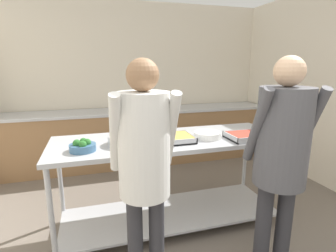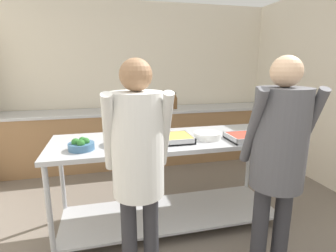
{
  "view_description": "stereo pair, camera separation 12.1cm",
  "coord_description": "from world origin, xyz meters",
  "views": [
    {
      "loc": [
        -0.75,
        -0.77,
        1.63
      ],
      "look_at": [
        -0.02,
        1.68,
        1.03
      ],
      "focal_mm": 28.0,
      "sensor_mm": 36.0,
      "label": 1
    },
    {
      "loc": [
        -0.63,
        -0.8,
        1.63
      ],
      "look_at": [
        -0.02,
        1.68,
        1.03
      ],
      "focal_mm": 28.0,
      "sensor_mm": 36.0,
      "label": 2
    }
  ],
  "objects": [
    {
      "name": "wall_rear",
      "position": [
        0.0,
        3.82,
        1.32
      ],
      "size": [
        4.63,
        0.06,
        2.65
      ],
      "color": "beige",
      "rests_on": "ground_plane"
    },
    {
      "name": "wall_right",
      "position": [
        2.28,
        1.91,
        1.32
      ],
      "size": [
        0.06,
        3.94,
        2.65
      ],
      "color": "beige",
      "rests_on": "ground_plane"
    },
    {
      "name": "back_counter",
      "position": [
        -0.0,
        3.45,
        0.46
      ],
      "size": [
        4.47,
        0.65,
        0.91
      ],
      "color": "olive",
      "rests_on": "ground_plane"
    },
    {
      "name": "serving_counter",
      "position": [
        -0.02,
        1.58,
        0.63
      ],
      "size": [
        2.26,
        0.79,
        0.93
      ],
      "color": "#ADAFB5",
      "rests_on": "ground_plane"
    },
    {
      "name": "broccoli_bowl",
      "position": [
        -0.84,
        1.42,
        0.97
      ],
      "size": [
        0.22,
        0.22,
        0.1
      ],
      "color": "#3D668C",
      "rests_on": "serving_counter"
    },
    {
      "name": "sauce_pan",
      "position": [
        -0.49,
        1.52,
        0.98
      ],
      "size": [
        0.42,
        0.28,
        0.08
      ],
      "color": "#ADAFB5",
      "rests_on": "serving_counter"
    },
    {
      "name": "serving_tray_vegetables",
      "position": [
        -0.04,
        1.49,
        0.96
      ],
      "size": [
        0.39,
        0.32,
        0.05
      ],
      "color": "#ADAFB5",
      "rests_on": "serving_counter"
    },
    {
      "name": "plate_stack",
      "position": [
        0.32,
        1.49,
        0.96
      ],
      "size": [
        0.27,
        0.27,
        0.06
      ],
      "color": "white",
      "rests_on": "serving_counter"
    },
    {
      "name": "serving_tray_roast",
      "position": [
        0.7,
        1.36,
        0.96
      ],
      "size": [
        0.41,
        0.29,
        0.05
      ],
      "color": "#ADAFB5",
      "rests_on": "serving_counter"
    },
    {
      "name": "guest_serving_left",
      "position": [
        0.54,
        0.72,
        1.04
      ],
      "size": [
        0.51,
        0.4,
        1.69
      ],
      "color": "#2D2D33",
      "rests_on": "ground_plane"
    },
    {
      "name": "guest_serving_right",
      "position": [
        -0.43,
        0.86,
        1.04
      ],
      "size": [
        0.45,
        0.35,
        1.68
      ],
      "color": "#2D2D33",
      "rests_on": "ground_plane"
    },
    {
      "name": "water_bottle",
      "position": [
        0.51,
        3.38,
        1.03
      ],
      "size": [
        0.07,
        0.07,
        0.27
      ],
      "color": "brown",
      "rests_on": "back_counter"
    }
  ]
}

